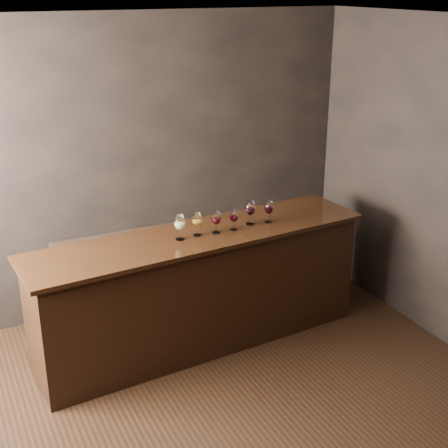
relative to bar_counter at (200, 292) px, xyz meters
name	(u,v)px	position (x,y,z in m)	size (l,w,h in m)	color
ground	(203,445)	(-0.53, -1.24, -0.51)	(5.00, 5.00, 0.00)	black
room_shell	(156,201)	(-0.77, -1.12, 1.30)	(5.02, 4.52, 2.81)	black
bar_counter	(200,292)	(0.00, 0.00, 0.00)	(2.89, 0.63, 1.01)	black
bar_top	(199,236)	(0.00, 0.00, 0.52)	(2.99, 0.69, 0.04)	black
back_bar_shelf	(169,268)	(0.02, 0.79, -0.11)	(2.19, 0.40, 0.79)	black
glass_white	(180,223)	(-0.19, -0.04, 0.69)	(0.09, 0.09, 0.21)	white
glass_amber	(197,221)	(-0.03, -0.02, 0.68)	(0.08, 0.08, 0.20)	white
glass_red_a	(216,219)	(0.14, -0.04, 0.67)	(0.08, 0.08, 0.19)	white
glass_red_b	(234,217)	(0.31, -0.04, 0.66)	(0.08, 0.08, 0.18)	white
glass_red_c	(250,209)	(0.49, 0.01, 0.69)	(0.09, 0.09, 0.21)	white
glass_red_d	(269,208)	(0.66, -0.01, 0.68)	(0.08, 0.08, 0.19)	white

